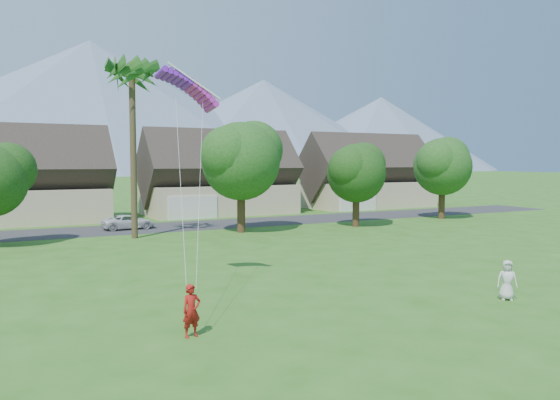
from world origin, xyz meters
TOP-DOWN VIEW (x-y plane):
  - ground at (0.00, 0.00)m, footprint 500.00×500.00m
  - street at (0.00, 34.00)m, footprint 90.00×7.00m
  - kite_flyer at (-5.37, 5.59)m, footprint 0.65×0.47m
  - watcher at (7.04, 4.26)m, footprint 0.91×0.86m
  - parked_car at (-1.26, 34.00)m, footprint 4.23×2.11m
  - mountain_ridge at (10.40, 260.00)m, footprint 540.00×240.00m
  - houses_row at (0.49, 42.99)m, footprint 72.75×8.19m
  - tree_row at (-1.14, 27.92)m, footprint 62.27×6.67m
  - fan_palm at (-2.00, 28.50)m, footprint 3.00×3.00m
  - parafoil_kite at (-3.29, 11.90)m, footprint 2.74×1.04m

SIDE VIEW (x-z plane):
  - ground at x=0.00m, z-range 0.00..0.00m
  - street at x=0.00m, z-range 0.00..0.01m
  - parked_car at x=-1.26m, z-range 0.00..1.15m
  - watcher at x=7.04m, z-range 0.00..1.57m
  - kite_flyer at x=-5.37m, z-range 0.00..1.65m
  - houses_row at x=0.49m, z-range -0.99..7.87m
  - tree_row at x=-1.14m, z-range 0.66..9.11m
  - parafoil_kite at x=-3.29m, z-range 8.33..8.83m
  - fan_palm at x=-2.00m, z-range 4.90..18.70m
  - mountain_ridge at x=10.40m, z-range -5.93..64.07m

